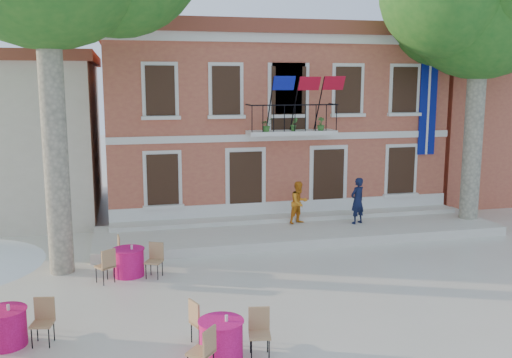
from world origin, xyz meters
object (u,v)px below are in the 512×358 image
object	(u,v)px
plane_tree_east	(482,1)
pedestrian_navy	(357,201)
cafe_table_1	(221,337)
cafe_table_3	(128,261)
pedestrian_orange	(299,203)
cafe_table_0	(5,326)

from	to	relation	value
plane_tree_east	pedestrian_navy	world-z (taller)	plane_tree_east
cafe_table_1	cafe_table_3	xyz separation A→B (m)	(-1.67, 5.30, 0.00)
pedestrian_navy	pedestrian_orange	distance (m)	2.08
plane_tree_east	cafe_table_1	bearing A→B (deg)	-143.07
pedestrian_orange	cafe_table_0	xyz separation A→B (m)	(-8.52, -7.18, -0.63)
pedestrian_navy	cafe_table_0	xyz separation A→B (m)	(-10.54, -6.71, -0.70)
pedestrian_navy	cafe_table_0	size ratio (longest dim) A/B	0.90
plane_tree_east	cafe_table_1	xyz separation A→B (m)	(-10.73, -8.06, -7.64)
cafe_table_0	cafe_table_1	distance (m)	4.45
plane_tree_east	cafe_table_3	bearing A→B (deg)	-167.42
plane_tree_east	pedestrian_orange	bearing A→B (deg)	174.16
pedestrian_orange	cafe_table_3	world-z (taller)	pedestrian_orange
cafe_table_1	cafe_table_3	size ratio (longest dim) A/B	0.99
plane_tree_east	cafe_table_1	world-z (taller)	plane_tree_east
plane_tree_east	cafe_table_1	distance (m)	15.44
pedestrian_navy	pedestrian_orange	world-z (taller)	pedestrian_navy
cafe_table_1	pedestrian_navy	bearing A→B (deg)	52.34
plane_tree_east	cafe_table_3	xyz separation A→B (m)	(-12.40, -2.77, -7.64)
cafe_table_3	pedestrian_orange	bearing A→B (deg)	29.63
pedestrian_orange	cafe_table_1	world-z (taller)	pedestrian_orange
pedestrian_navy	cafe_table_0	world-z (taller)	pedestrian_navy
plane_tree_east	cafe_table_0	xyz separation A→B (m)	(-14.91, -6.53, -7.64)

